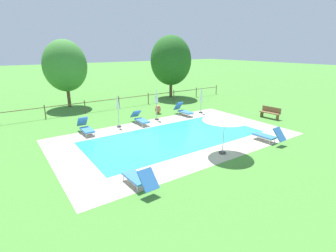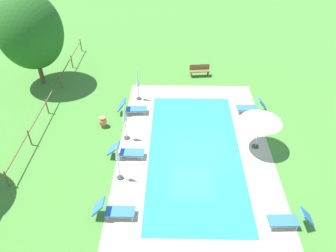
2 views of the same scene
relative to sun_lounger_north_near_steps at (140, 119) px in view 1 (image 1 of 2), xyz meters
The scene contains 18 objects.
ground_plane 3.69m from the sun_lounger_north_near_steps, 83.50° to the right, with size 160.00×160.00×0.00m, color #478433.
pool_deck_paving 3.69m from the sun_lounger_north_near_steps, 83.50° to the right, with size 14.14×8.37×0.01m, color #B2A893.
swimming_pool_water 3.69m from the sun_lounger_north_near_steps, 83.50° to the right, with size 10.76×4.99×0.01m, color #2DB7C6.
pool_coping_rim 3.69m from the sun_lounger_north_near_steps, 83.50° to the right, with size 11.24×5.47×0.01m.
sun_lounger_north_near_steps is the anchor object (origin of this frame).
sun_lounger_north_mid 8.56m from the sun_lounger_north_near_steps, 59.72° to the right, with size 0.69×1.88×0.99m.
sun_lounger_north_far 4.03m from the sun_lounger_north_near_steps, ahead, with size 0.71×1.86×1.01m.
sun_lounger_north_end 8.59m from the sun_lounger_north_near_steps, 118.98° to the right, with size 0.68×1.92×0.95m.
sun_lounger_south_near_corner 3.85m from the sun_lounger_north_near_steps, behind, with size 0.61×1.87×0.98m.
patio_umbrella_open_foreground 7.30m from the sun_lounger_north_near_steps, 82.44° to the right, with size 2.22×2.22×2.18m.
patio_umbrella_closed_row_west 2.01m from the sun_lounger_north_near_steps, ahead, with size 0.32×0.32×2.43m.
patio_umbrella_closed_row_mid_west 1.94m from the sun_lounger_north_near_steps, behind, with size 0.32×0.32×2.37m.
patio_umbrella_closed_row_centre 5.77m from the sun_lounger_north_near_steps, ahead, with size 0.32×0.32×2.32m.
wooden_bench_lawn_side 9.99m from the sun_lounger_north_near_steps, 25.99° to the right, with size 0.60×1.54×0.87m.
terracotta_urn_near_fence 3.16m from the sun_lounger_north_near_steps, 33.88° to the left, with size 0.49×0.49×0.66m.
perimeter_fence 5.57m from the sun_lounger_north_near_steps, 81.26° to the left, with size 24.57×0.08×1.05m.
tree_far_west 11.01m from the sun_lounger_north_near_steps, 42.54° to the left, with size 4.30×4.30×6.49m.
tree_west_mid 9.52m from the sun_lounger_north_near_steps, 107.71° to the left, with size 3.75×3.75×5.93m.
Camera 1 is at (-8.60, -11.63, 5.23)m, focal length 26.85 mm.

